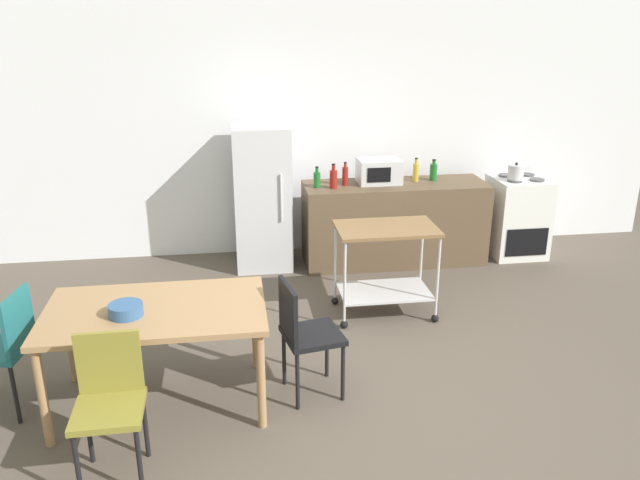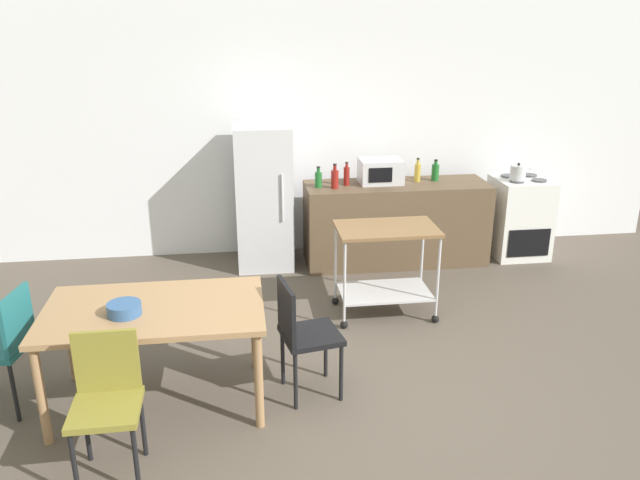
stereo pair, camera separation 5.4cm
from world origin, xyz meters
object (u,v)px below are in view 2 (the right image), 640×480
Objects in this scene: bottle_vinegar at (417,172)px; fruit_bowl at (124,309)px; chair_black at (302,331)px; kitchen_cart at (386,256)px; microwave at (381,171)px; bottle_sesame_oil at (347,176)px; dining_table at (155,318)px; bottle_hot_sauce at (435,172)px; chair_olive at (107,396)px; bottle_wine at (335,178)px; stove_oven at (519,217)px; refrigerator at (264,197)px; bottle_olive_oil at (318,179)px; kettle at (518,173)px; chair_teal at (5,342)px.

bottle_vinegar is 3.81m from fruit_bowl.
chair_black is 1.51m from kitchen_cart.
microwave and bottle_vinegar have the same top height.
kitchen_cart is at bearing -115.98° from bottle_vinegar.
bottle_sesame_oil is (0.75, 2.51, 0.49)m from chair_black.
bottle_hot_sauce is (2.78, 2.55, 0.33)m from dining_table.
microwave reaches higher than chair_olive.
bottle_hot_sauce reaches higher than fruit_bowl.
chair_olive is at bearing -93.49° from fruit_bowl.
bottle_wine is (-0.28, 1.19, 0.43)m from kitchen_cart.
bottle_vinegar is at bearing 64.02° from kitchen_cart.
bottle_sesame_oil is 0.55× the size of microwave.
stove_oven is 2.08m from bottle_sesame_oil.
bottle_sesame_oil reaches higher than bottle_hot_sauce.
refrigerator is 6.84× the size of fruit_bowl.
bottle_olive_oil is at bearing -178.87° from stove_oven.
bottle_vinegar is at bearing 43.64° from fruit_bowl.
fruit_bowl is 4.57m from kettle.
kitchen_cart is 3.88× the size of bottle_hot_sauce.
dining_table is 3.34m from microwave.
dining_table is 4.38m from kettle.
stove_oven reaches higher than fruit_bowl.
microwave is 1.92× the size of kettle.
chair_teal is 3.55m from bottle_wine.
bottle_vinegar reaches higher than chair_black.
stove_oven is at bearing 126.65° from chair_teal.
microwave is (1.27, -0.03, 0.25)m from refrigerator.
bottle_sesame_oil is at bearing 34.87° from bottle_wine.
bottle_wine is 0.55m from microwave.
kettle is at bearing -5.64° from microwave.
fruit_bowl reaches higher than dining_table.
chair_black is 3.40× the size of bottle_wine.
kitchen_cart is 1.39m from bottle_olive_oil.
stove_oven is 2.38m from bottle_olive_oil.
stove_oven is (4.00, 3.18, -0.07)m from chair_olive.
kettle is (1.75, 1.20, 0.43)m from kitchen_cart.
bottle_olive_oil is (2.49, 2.36, 0.47)m from chair_teal.
stove_oven is at bearing 37.88° from chair_olive.
bottle_wine reaches higher than fruit_bowl.
fruit_bowl is at bearing -127.25° from bottle_sesame_oil.
bottle_vinegar is (0.94, 0.16, 0.00)m from bottle_wine.
bottle_vinegar is at bearing -41.91° from chair_black.
refrigerator is (1.10, 3.26, 0.26)m from chair_olive.
stove_oven is 4.73m from fruit_bowl.
refrigerator is 6.47× the size of kettle.
dining_table is 6.70× the size of bottle_olive_oil.
chair_teal is 3.98× the size of bottle_olive_oil.
bottle_olive_oil is 1.11m from bottle_vinegar.
refrigerator is 2.85m from fruit_bowl.
chair_olive is 3.41× the size of bottle_vinegar.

